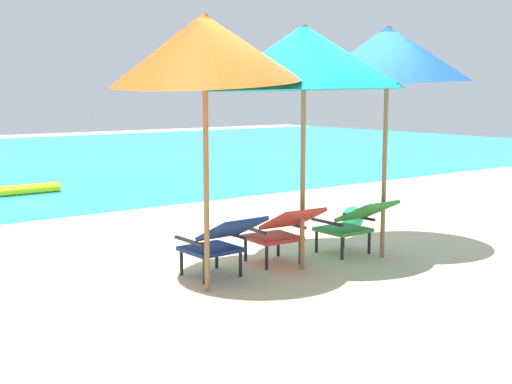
% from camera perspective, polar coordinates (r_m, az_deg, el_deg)
% --- Properties ---
extents(ground_plane, '(40.00, 40.00, 0.00)m').
position_cam_1_polar(ground_plane, '(10.87, -11.86, -1.60)').
color(ground_plane, beige).
extents(swim_buoy, '(1.60, 0.18, 0.18)m').
position_cam_1_polar(swim_buoy, '(12.95, -19.56, 0.14)').
color(swim_buoy, yellow).
rests_on(swim_buoy, ocean_band).
extents(lounge_chair_left, '(0.56, 0.89, 0.68)m').
position_cam_1_polar(lounge_chair_left, '(6.75, -3.01, -4.07)').
color(lounge_chair_left, navy).
rests_on(lounge_chair_left, ground_plane).
extents(lounge_chair_center, '(0.60, 0.91, 0.68)m').
position_cam_1_polar(lounge_chair_center, '(7.26, 2.19, -3.15)').
color(lounge_chair_center, red).
rests_on(lounge_chair_center, ground_plane).
extents(lounge_chair_right, '(0.56, 0.88, 0.68)m').
position_cam_1_polar(lounge_chair_right, '(7.77, 8.26, -2.46)').
color(lounge_chair_right, '#338E3D').
rests_on(lounge_chair_right, ground_plane).
extents(beach_umbrella_left, '(2.42, 2.41, 2.63)m').
position_cam_1_polar(beach_umbrella_left, '(6.21, -4.34, 11.93)').
color(beach_umbrella_left, olive).
rests_on(beach_umbrella_left, ground_plane).
extents(beach_umbrella_center, '(2.66, 2.67, 2.56)m').
position_cam_1_polar(beach_umbrella_center, '(7.00, 4.06, 11.22)').
color(beach_umbrella_center, olive).
rests_on(beach_umbrella_center, ground_plane).
extents(beach_umbrella_right, '(2.47, 2.47, 2.60)m').
position_cam_1_polar(beach_umbrella_right, '(7.65, 11.02, 11.25)').
color(beach_umbrella_right, olive).
rests_on(beach_umbrella_right, ground_plane).
extents(beach_ball, '(0.30, 0.30, 0.30)m').
position_cam_1_polar(beach_ball, '(9.39, 8.17, -2.13)').
color(beach_ball, '#1E9E60').
rests_on(beach_ball, ground_plane).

